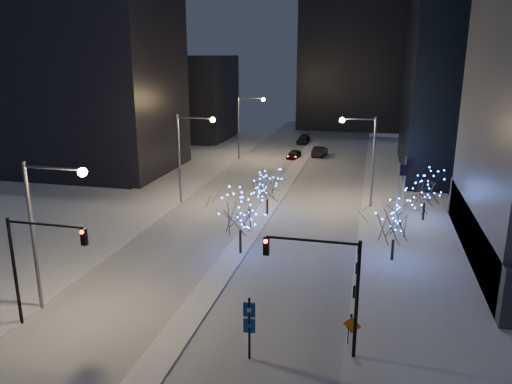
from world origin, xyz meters
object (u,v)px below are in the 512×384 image
(street_lamp_w_mid, at_px, (188,147))
(car_mid, at_px, (320,151))
(traffic_signal_west, at_px, (35,256))
(holiday_tree_plaza_near, at_px, (395,220))
(car_far, at_px, (303,139))
(traffic_signal_east, at_px, (328,278))
(car_near, at_px, (294,154))
(street_lamp_w_near, at_px, (45,217))
(holiday_tree_median_far, at_px, (267,187))
(street_lamp_east, at_px, (365,150))
(holiday_tree_plaza_far, at_px, (426,188))
(holiday_tree_median_near, at_px, (240,212))
(wayfinding_sign, at_px, (249,322))
(construction_sign, at_px, (352,328))
(street_lamp_w_far, at_px, (245,119))

(street_lamp_w_mid, distance_m, car_mid, 32.99)
(traffic_signal_west, bearing_deg, holiday_tree_plaza_near, 35.79)
(car_far, bearing_deg, car_mid, -68.16)
(traffic_signal_east, distance_m, car_near, 54.77)
(street_lamp_w_near, bearing_deg, holiday_tree_median_far, 67.49)
(street_lamp_east, bearing_deg, holiday_tree_plaza_far, -29.43)
(car_near, xyz_separation_m, car_far, (-0.45, 14.32, 0.05))
(car_mid, distance_m, car_far, 12.26)
(traffic_signal_west, bearing_deg, car_far, 84.62)
(street_lamp_w_near, distance_m, car_near, 53.44)
(street_lamp_w_near, relative_size, holiday_tree_median_near, 1.79)
(holiday_tree_plaza_far, bearing_deg, holiday_tree_median_near, -141.40)
(holiday_tree_plaza_far, bearing_deg, wayfinding_sign, -112.90)
(holiday_tree_plaza_near, height_order, construction_sign, holiday_tree_plaza_near)
(street_lamp_w_near, height_order, street_lamp_w_mid, same)
(car_mid, bearing_deg, street_lamp_east, 112.35)
(car_far, bearing_deg, holiday_tree_median_near, -86.34)
(street_lamp_east, xyz_separation_m, car_far, (-12.03, 38.93, -5.71))
(traffic_signal_west, distance_m, car_near, 55.20)
(car_near, height_order, wayfinding_sign, wayfinding_sign)
(car_near, height_order, holiday_tree_median_near, holiday_tree_median_near)
(traffic_signal_west, bearing_deg, car_near, 82.76)
(holiday_tree_median_far, bearing_deg, car_near, 93.84)
(traffic_signal_west, distance_m, car_far, 69.35)
(traffic_signal_west, height_order, car_far, traffic_signal_west)
(construction_sign, bearing_deg, holiday_tree_median_far, 123.86)
(street_lamp_w_mid, bearing_deg, car_mid, 69.60)
(holiday_tree_median_near, distance_m, wayfinding_sign, 15.06)
(traffic_signal_east, height_order, holiday_tree_plaza_far, traffic_signal_east)
(traffic_signal_west, bearing_deg, street_lamp_w_near, 103.96)
(holiday_tree_median_near, distance_m, holiday_tree_median_far, 10.82)
(street_lamp_w_mid, relative_size, car_far, 1.97)
(traffic_signal_west, bearing_deg, street_lamp_w_far, 90.55)
(holiday_tree_median_near, xyz_separation_m, holiday_tree_plaza_near, (12.42, 1.42, -0.19))
(street_lamp_w_far, bearing_deg, car_near, 19.29)
(street_lamp_w_near, xyz_separation_m, holiday_tree_plaza_near, (21.85, 13.39, -2.92))
(street_lamp_w_mid, xyz_separation_m, traffic_signal_east, (17.88, -26.00, -1.74))
(street_lamp_w_near, height_order, holiday_tree_median_far, street_lamp_w_near)
(holiday_tree_median_far, height_order, construction_sign, holiday_tree_median_far)
(street_lamp_east, relative_size, holiday_tree_plaza_far, 1.91)
(traffic_signal_west, distance_m, holiday_tree_median_near, 16.62)
(street_lamp_w_mid, xyz_separation_m, holiday_tree_median_far, (9.44, -2.23, -3.37))
(street_lamp_east, height_order, wayfinding_sign, street_lamp_east)
(holiday_tree_plaza_near, relative_size, holiday_tree_plaza_far, 1.05)
(car_mid, bearing_deg, holiday_tree_median_near, 94.22)
(car_near, bearing_deg, holiday_tree_median_near, -78.82)
(traffic_signal_west, height_order, construction_sign, traffic_signal_west)
(holiday_tree_median_near, distance_m, holiday_tree_plaza_near, 12.50)
(wayfinding_sign, bearing_deg, car_near, 92.00)
(holiday_tree_median_near, bearing_deg, holiday_tree_plaza_far, 38.60)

